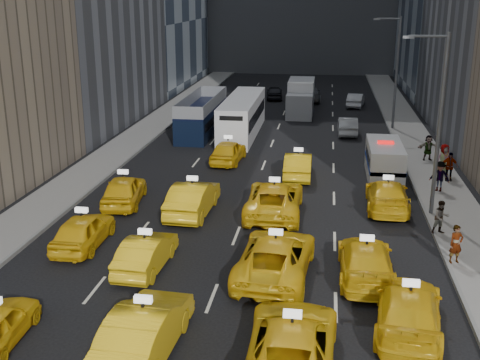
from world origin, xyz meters
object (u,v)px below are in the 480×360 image
object	(u,v)px
nypd_van	(384,161)
double_decker	(202,114)
city_bus	(242,116)
pedestrian_0	(456,244)
box_truck	(301,98)

from	to	relation	value
nypd_van	double_decker	size ratio (longest dim) A/B	0.52
city_bus	pedestrian_0	xyz separation A→B (m)	(11.95, -22.60, -0.49)
city_bus	pedestrian_0	distance (m)	25.57
box_truck	pedestrian_0	size ratio (longest dim) A/B	4.30
city_bus	pedestrian_0	size ratio (longest dim) A/B	7.05
double_decker	box_truck	bearing A→B (deg)	52.90
double_decker	box_truck	world-z (taller)	box_truck
city_bus	box_truck	size ratio (longest dim) A/B	1.64
pedestrian_0	city_bus	bearing A→B (deg)	96.57
double_decker	pedestrian_0	size ratio (longest dim) A/B	6.26
box_truck	double_decker	bearing A→B (deg)	-123.53
nypd_van	pedestrian_0	size ratio (longest dim) A/B	3.28
nypd_van	pedestrian_0	xyz separation A→B (m)	(1.83, -12.35, -0.05)
nypd_van	box_truck	distance (m)	20.06
city_bus	double_decker	bearing A→B (deg)	172.14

